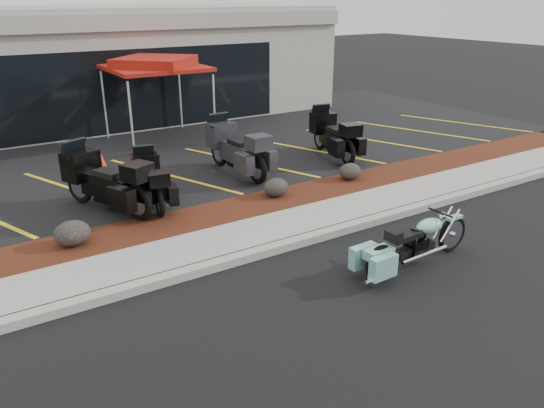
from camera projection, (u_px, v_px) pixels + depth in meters
ground at (300, 273)px, 8.92m from camera, size 90.00×90.00×0.00m
curb at (272, 249)px, 9.60m from camera, size 24.00×0.25×0.15m
sidewalk at (252, 235)px, 10.15m from camera, size 24.00×1.20×0.15m
mulch_bed at (223, 215)px, 11.09m from camera, size 24.00×1.20×0.16m
upper_lot at (137, 154)px, 15.33m from camera, size 26.00×9.60×0.15m
dealership_building at (75, 64)px, 19.55m from camera, size 18.00×8.16×4.00m
boulder_left at (72, 233)px, 9.48m from camera, size 0.64×0.54×0.46m
boulder_mid at (276, 187)px, 11.83m from camera, size 0.58×0.48×0.41m
boulder_right at (350, 171)px, 12.91m from camera, size 0.57×0.48×0.40m
hero_cruiser at (453, 229)px, 9.51m from camera, size 2.56×0.71×0.90m
touring_black_front at (78, 172)px, 11.29m from camera, size 1.85×2.60×1.42m
touring_black_mid at (145, 170)px, 11.83m from camera, size 1.07×2.08×1.15m
touring_grey at (219, 140)px, 13.80m from camera, size 1.06×2.48×1.42m
touring_black_rear at (321, 127)px, 15.29m from camera, size 1.32×2.44×1.34m
traffic_cone at (100, 159)px, 13.74m from camera, size 0.40×0.40×0.49m
popup_canopy at (155, 65)px, 15.64m from camera, size 3.55×3.55×2.53m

